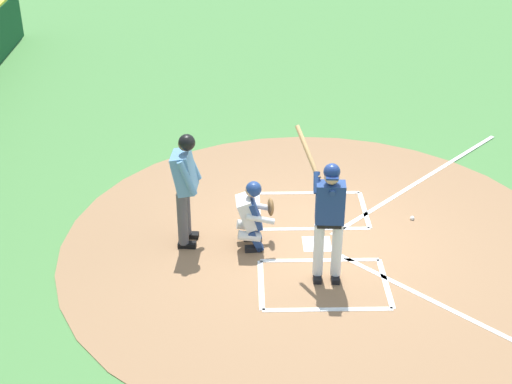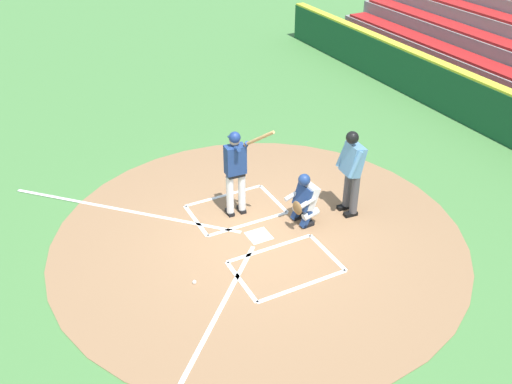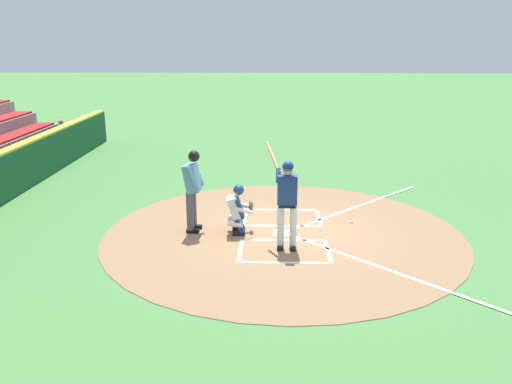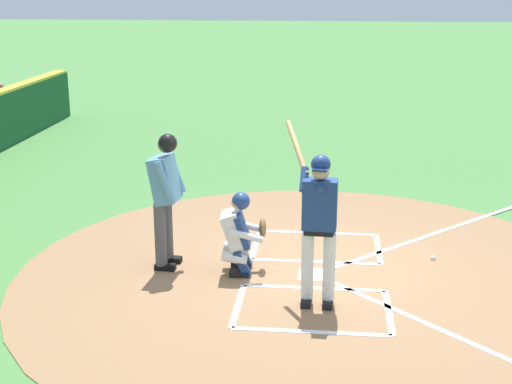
{
  "view_description": "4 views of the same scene",
  "coord_description": "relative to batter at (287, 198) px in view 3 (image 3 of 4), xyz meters",
  "views": [
    {
      "loc": [
        9.84,
        -1.14,
        6.41
      ],
      "look_at": [
        -0.22,
        -0.95,
        0.83
      ],
      "focal_mm": 52.62,
      "sensor_mm": 36.0,
      "label": 1
    },
    {
      "loc": [
        -7.85,
        4.12,
        6.55
      ],
      "look_at": [
        -0.16,
        0.15,
        1.15
      ],
      "focal_mm": 39.52,
      "sensor_mm": 36.0,
      "label": 2
    },
    {
      "loc": [
        11.04,
        -0.32,
        4.17
      ],
      "look_at": [
        -0.14,
        -0.61,
        0.92
      ],
      "focal_mm": 36.73,
      "sensor_mm": 36.0,
      "label": 3
    },
    {
      "loc": [
        8.99,
        0.14,
        3.81
      ],
      "look_at": [
        0.23,
        -0.77,
        1.21
      ],
      "focal_mm": 50.84,
      "sensor_mm": 36.0,
      "label": 4
    }
  ],
  "objects": [
    {
      "name": "baseball",
      "position": [
        -1.61,
        1.6,
        -1.06
      ],
      "size": [
        0.07,
        0.07,
        0.07
      ],
      "primitive_type": "sphere",
      "color": "white",
      "rests_on": "ground"
    },
    {
      "name": "batter",
      "position": [
        0.0,
        0.0,
        0.0
      ],
      "size": [
        0.96,
        0.67,
        2.13
      ],
      "color": "white",
      "rests_on": "ground"
    },
    {
      "name": "ground_plane",
      "position": [
        -0.9,
        -0.04,
        -1.1
      ],
      "size": [
        120.0,
        120.0,
        0.0
      ],
      "primitive_type": "plane",
      "color": "#4C8442"
    },
    {
      "name": "home_plate_and_chalk",
      "position": [
        -0.9,
        0.84,
        -1.08
      ],
      "size": [
        7.93,
        4.91,
        0.01
      ],
      "color": "white",
      "rests_on": "dirt_circle"
    },
    {
      "name": "catcher",
      "position": [
        -0.9,
        -1.05,
        -0.51
      ],
      "size": [
        0.61,
        0.61,
        1.13
      ],
      "color": "black",
      "rests_on": "ground"
    },
    {
      "name": "plate_umpire",
      "position": [
        -1.0,
        -2.06,
        -0.02
      ],
      "size": [
        0.6,
        0.45,
        1.86
      ],
      "color": "#4C4C51",
      "rests_on": "ground"
    },
    {
      "name": "dirt_circle",
      "position": [
        -0.9,
        -0.04,
        -1.09
      ],
      "size": [
        8.0,
        8.0,
        0.01
      ],
      "primitive_type": "cylinder",
      "color": "#99704C",
      "rests_on": "ground"
    }
  ]
}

